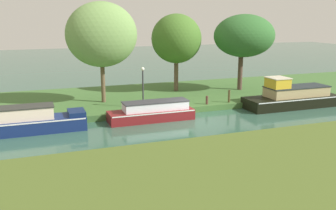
{
  "coord_description": "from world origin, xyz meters",
  "views": [
    {
      "loc": [
        -9.23,
        -20.5,
        6.37
      ],
      "look_at": [
        -1.36,
        1.2,
        0.9
      ],
      "focal_mm": 39.84,
      "sensor_mm": 36.0,
      "label": 1
    }
  ],
  "objects_px": {
    "maroon_barge": "(152,112)",
    "mooring_post_near": "(229,96)",
    "black_narrowboat": "(292,97)",
    "mooring_post_far": "(207,100)",
    "navy_cruiser": "(27,121)",
    "willow_tree_left": "(102,35)",
    "willow_tree_right": "(244,36)",
    "lamp_post": "(143,82)",
    "willow_tree_centre": "(176,39)"
  },
  "relations": [
    {
      "from": "mooring_post_far",
      "to": "mooring_post_near",
      "type": "bearing_deg",
      "value": 0.0
    },
    {
      "from": "willow_tree_left",
      "to": "willow_tree_right",
      "type": "height_order",
      "value": "willow_tree_left"
    },
    {
      "from": "lamp_post",
      "to": "willow_tree_left",
      "type": "bearing_deg",
      "value": 132.7
    },
    {
      "from": "navy_cruiser",
      "to": "mooring_post_near",
      "type": "bearing_deg",
      "value": 5.42
    },
    {
      "from": "black_narrowboat",
      "to": "willow_tree_left",
      "type": "relative_size",
      "value": 1.02
    },
    {
      "from": "maroon_barge",
      "to": "willow_tree_right",
      "type": "xyz_separation_m",
      "value": [
        9.39,
        4.9,
        4.33
      ]
    },
    {
      "from": "maroon_barge",
      "to": "mooring_post_near",
      "type": "distance_m",
      "value": 6.3
    },
    {
      "from": "willow_tree_centre",
      "to": "lamp_post",
      "type": "distance_m",
      "value": 6.88
    },
    {
      "from": "mooring_post_far",
      "to": "black_narrowboat",
      "type": "bearing_deg",
      "value": -11.78
    },
    {
      "from": "black_narrowboat",
      "to": "navy_cruiser",
      "type": "height_order",
      "value": "black_narrowboat"
    },
    {
      "from": "willow_tree_right",
      "to": "mooring_post_near",
      "type": "height_order",
      "value": "willow_tree_right"
    },
    {
      "from": "black_narrowboat",
      "to": "maroon_barge",
      "type": "bearing_deg",
      "value": 180.0
    },
    {
      "from": "navy_cruiser",
      "to": "willow_tree_right",
      "type": "height_order",
      "value": "willow_tree_right"
    },
    {
      "from": "maroon_barge",
      "to": "black_narrowboat",
      "type": "xyz_separation_m",
      "value": [
        10.6,
        0.0,
        0.18
      ]
    },
    {
      "from": "black_narrowboat",
      "to": "willow_tree_right",
      "type": "bearing_deg",
      "value": 103.85
    },
    {
      "from": "black_narrowboat",
      "to": "navy_cruiser",
      "type": "relative_size",
      "value": 1.13
    },
    {
      "from": "mooring_post_near",
      "to": "navy_cruiser",
      "type": "bearing_deg",
      "value": -174.58
    },
    {
      "from": "black_narrowboat",
      "to": "willow_tree_centre",
      "type": "height_order",
      "value": "willow_tree_centre"
    },
    {
      "from": "maroon_barge",
      "to": "mooring_post_near",
      "type": "height_order",
      "value": "mooring_post_near"
    },
    {
      "from": "navy_cruiser",
      "to": "black_narrowboat",
      "type": "bearing_deg",
      "value": 0.0
    },
    {
      "from": "willow_tree_centre",
      "to": "navy_cruiser",
      "type": "bearing_deg",
      "value": -150.17
    },
    {
      "from": "black_narrowboat",
      "to": "mooring_post_far",
      "type": "distance_m",
      "value": 6.32
    },
    {
      "from": "willow_tree_left",
      "to": "willow_tree_centre",
      "type": "xyz_separation_m",
      "value": [
        6.43,
        2.43,
        -0.53
      ]
    },
    {
      "from": "navy_cruiser",
      "to": "mooring_post_far",
      "type": "relative_size",
      "value": 10.86
    },
    {
      "from": "black_narrowboat",
      "to": "willow_tree_right",
      "type": "xyz_separation_m",
      "value": [
        -1.21,
        4.9,
        4.15
      ]
    },
    {
      "from": "willow_tree_right",
      "to": "black_narrowboat",
      "type": "bearing_deg",
      "value": -76.15
    },
    {
      "from": "lamp_post",
      "to": "mooring_post_near",
      "type": "distance_m",
      "value": 6.38
    },
    {
      "from": "navy_cruiser",
      "to": "mooring_post_far",
      "type": "bearing_deg",
      "value": 6.21
    },
    {
      "from": "willow_tree_left",
      "to": "willow_tree_centre",
      "type": "relative_size",
      "value": 1.12
    },
    {
      "from": "mooring_post_near",
      "to": "mooring_post_far",
      "type": "height_order",
      "value": "mooring_post_near"
    },
    {
      "from": "navy_cruiser",
      "to": "mooring_post_near",
      "type": "distance_m",
      "value": 13.66
    },
    {
      "from": "willow_tree_right",
      "to": "navy_cruiser",
      "type": "bearing_deg",
      "value": -163.76
    },
    {
      "from": "maroon_barge",
      "to": "willow_tree_right",
      "type": "height_order",
      "value": "willow_tree_right"
    },
    {
      "from": "navy_cruiser",
      "to": "willow_tree_left",
      "type": "bearing_deg",
      "value": 39.24
    },
    {
      "from": "black_narrowboat",
      "to": "navy_cruiser",
      "type": "distance_m",
      "value": 18.03
    },
    {
      "from": "navy_cruiser",
      "to": "mooring_post_near",
      "type": "height_order",
      "value": "navy_cruiser"
    },
    {
      "from": "willow_tree_left",
      "to": "mooring_post_near",
      "type": "height_order",
      "value": "willow_tree_left"
    },
    {
      "from": "navy_cruiser",
      "to": "lamp_post",
      "type": "xyz_separation_m",
      "value": [
        7.36,
        1.85,
        1.5
      ]
    },
    {
      "from": "maroon_barge",
      "to": "willow_tree_left",
      "type": "xyz_separation_m",
      "value": [
        -2.26,
        4.22,
        4.64
      ]
    },
    {
      "from": "mooring_post_far",
      "to": "maroon_barge",
      "type": "bearing_deg",
      "value": -163.71
    },
    {
      "from": "willow_tree_centre",
      "to": "mooring_post_far",
      "type": "relative_size",
      "value": 10.69
    },
    {
      "from": "maroon_barge",
      "to": "willow_tree_right",
      "type": "bearing_deg",
      "value": 27.56
    },
    {
      "from": "navy_cruiser",
      "to": "willow_tree_right",
      "type": "distance_m",
      "value": 18.02
    },
    {
      "from": "navy_cruiser",
      "to": "willow_tree_right",
      "type": "xyz_separation_m",
      "value": [
        16.82,
        4.9,
        4.23
      ]
    },
    {
      "from": "navy_cruiser",
      "to": "lamp_post",
      "type": "height_order",
      "value": "lamp_post"
    },
    {
      "from": "maroon_barge",
      "to": "navy_cruiser",
      "type": "relative_size",
      "value": 0.85
    },
    {
      "from": "maroon_barge",
      "to": "lamp_post",
      "type": "relative_size",
      "value": 1.97
    },
    {
      "from": "maroon_barge",
      "to": "mooring_post_near",
      "type": "bearing_deg",
      "value": 11.82
    },
    {
      "from": "willow_tree_centre",
      "to": "mooring_post_far",
      "type": "distance_m",
      "value": 6.67
    },
    {
      "from": "willow_tree_right",
      "to": "lamp_post",
      "type": "distance_m",
      "value": 10.3
    }
  ]
}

